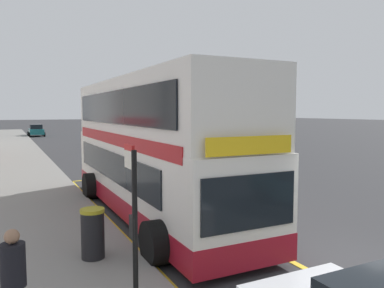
{
  "coord_description": "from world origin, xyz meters",
  "views": [
    {
      "loc": [
        -6.7,
        -5.29,
        3.38
      ],
      "look_at": [
        -0.28,
        7.65,
        2.13
      ],
      "focal_mm": 35.34,
      "sensor_mm": 36.0,
      "label": 1
    }
  ],
  "objects_px": {
    "pedestrian_waiting_near_sign": "(14,280)",
    "litter_bin": "(93,233)",
    "bus_stop_sign": "(133,212)",
    "parked_car_grey_behind": "(112,137)",
    "double_decker_bus": "(151,152)",
    "parked_car_teal_kerbside": "(36,130)"
  },
  "relations": [
    {
      "from": "double_decker_bus",
      "to": "litter_bin",
      "type": "distance_m",
      "value": 4.44
    },
    {
      "from": "bus_stop_sign",
      "to": "parked_car_teal_kerbside",
      "type": "bearing_deg",
      "value": 87.77
    },
    {
      "from": "pedestrian_waiting_near_sign",
      "to": "litter_bin",
      "type": "distance_m",
      "value": 3.04
    },
    {
      "from": "bus_stop_sign",
      "to": "litter_bin",
      "type": "xyz_separation_m",
      "value": [
        -0.2,
        2.34,
        -1.02
      ]
    },
    {
      "from": "bus_stop_sign",
      "to": "parked_car_grey_behind",
      "type": "distance_m",
      "value": 32.7
    },
    {
      "from": "bus_stop_sign",
      "to": "parked_car_grey_behind",
      "type": "relative_size",
      "value": 0.64
    },
    {
      "from": "litter_bin",
      "to": "parked_car_grey_behind",
      "type": "bearing_deg",
      "value": 74.71
    },
    {
      "from": "bus_stop_sign",
      "to": "pedestrian_waiting_near_sign",
      "type": "relative_size",
      "value": 1.67
    },
    {
      "from": "parked_car_teal_kerbside",
      "to": "pedestrian_waiting_near_sign",
      "type": "distance_m",
      "value": 49.9
    },
    {
      "from": "bus_stop_sign",
      "to": "litter_bin",
      "type": "relative_size",
      "value": 2.43
    },
    {
      "from": "parked_car_grey_behind",
      "to": "litter_bin",
      "type": "bearing_deg",
      "value": -103.25
    },
    {
      "from": "parked_car_grey_behind",
      "to": "pedestrian_waiting_near_sign",
      "type": "xyz_separation_m",
      "value": [
        -9.66,
        -31.95,
        0.21
      ]
    },
    {
      "from": "parked_car_grey_behind",
      "to": "double_decker_bus",
      "type": "bearing_deg",
      "value": -99.76
    },
    {
      "from": "double_decker_bus",
      "to": "litter_bin",
      "type": "bearing_deg",
      "value": -127.9
    },
    {
      "from": "bus_stop_sign",
      "to": "pedestrian_waiting_near_sign",
      "type": "xyz_separation_m",
      "value": [
        -1.82,
        -0.21,
        -0.71
      ]
    },
    {
      "from": "parked_car_teal_kerbside",
      "to": "parked_car_grey_behind",
      "type": "bearing_deg",
      "value": -74.35
    },
    {
      "from": "bus_stop_sign",
      "to": "litter_bin",
      "type": "distance_m",
      "value": 2.56
    },
    {
      "from": "litter_bin",
      "to": "pedestrian_waiting_near_sign",
      "type": "bearing_deg",
      "value": -122.4
    },
    {
      "from": "double_decker_bus",
      "to": "pedestrian_waiting_near_sign",
      "type": "relative_size",
      "value": 6.96
    },
    {
      "from": "pedestrian_waiting_near_sign",
      "to": "litter_bin",
      "type": "xyz_separation_m",
      "value": [
        1.62,
        2.55,
        -0.31
      ]
    },
    {
      "from": "bus_stop_sign",
      "to": "parked_car_grey_behind",
      "type": "bearing_deg",
      "value": 76.13
    },
    {
      "from": "parked_car_teal_kerbside",
      "to": "litter_bin",
      "type": "xyz_separation_m",
      "value": [
        -2.13,
        -47.2,
        -0.1
      ]
    }
  ]
}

